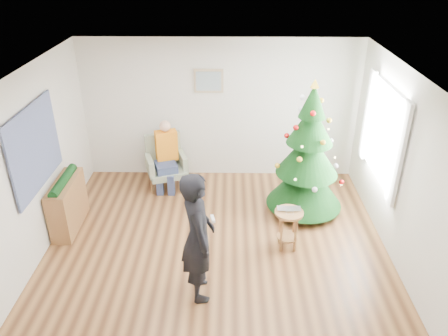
{
  "coord_description": "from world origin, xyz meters",
  "views": [
    {
      "loc": [
        0.19,
        -5.03,
        4.04
      ],
      "look_at": [
        0.1,
        0.6,
        1.1
      ],
      "focal_mm": 35.0,
      "sensor_mm": 36.0,
      "label": 1
    }
  ],
  "objects_px": {
    "armchair": "(166,169)",
    "standing_man": "(198,237)",
    "christmas_tree": "(308,155)",
    "stool": "(288,229)",
    "console": "(68,205)"
  },
  "relations": [
    {
      "from": "armchair",
      "to": "standing_man",
      "type": "relative_size",
      "value": 0.55
    },
    {
      "from": "christmas_tree",
      "to": "stool",
      "type": "distance_m",
      "value": 1.31
    },
    {
      "from": "christmas_tree",
      "to": "standing_man",
      "type": "height_order",
      "value": "christmas_tree"
    },
    {
      "from": "standing_man",
      "to": "console",
      "type": "bearing_deg",
      "value": 43.82
    },
    {
      "from": "armchair",
      "to": "console",
      "type": "xyz_separation_m",
      "value": [
        -1.35,
        -1.33,
        0.05
      ]
    },
    {
      "from": "armchair",
      "to": "standing_man",
      "type": "distance_m",
      "value": 2.91
    },
    {
      "from": "stool",
      "to": "console",
      "type": "relative_size",
      "value": 0.62
    },
    {
      "from": "stool",
      "to": "standing_man",
      "type": "distance_m",
      "value": 1.65
    },
    {
      "from": "console",
      "to": "standing_man",
      "type": "bearing_deg",
      "value": -34.79
    },
    {
      "from": "armchair",
      "to": "christmas_tree",
      "type": "bearing_deg",
      "value": -36.66
    },
    {
      "from": "christmas_tree",
      "to": "armchair",
      "type": "distance_m",
      "value": 2.61
    },
    {
      "from": "console",
      "to": "armchair",
      "type": "bearing_deg",
      "value": 43.42
    },
    {
      "from": "stool",
      "to": "standing_man",
      "type": "xyz_separation_m",
      "value": [
        -1.23,
        -0.96,
        0.55
      ]
    },
    {
      "from": "christmas_tree",
      "to": "console",
      "type": "bearing_deg",
      "value": -171.56
    },
    {
      "from": "armchair",
      "to": "console",
      "type": "height_order",
      "value": "armchair"
    }
  ]
}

